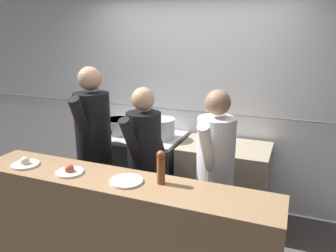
# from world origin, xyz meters

# --- Properties ---
(wall_back_tiled) EXTENTS (8.00, 0.06, 2.60)m
(wall_back_tiled) POSITION_xyz_m (0.00, 1.47, 1.30)
(wall_back_tiled) COLOR white
(wall_back_tiled) RESTS_ON ground_plane
(oven_range) EXTENTS (1.09, 0.71, 0.89)m
(oven_range) POSITION_xyz_m (-0.57, 1.07, 0.45)
(oven_range) COLOR #38383D
(oven_range) RESTS_ON ground_plane
(prep_counter) EXTENTS (0.97, 0.65, 0.88)m
(prep_counter) POSITION_xyz_m (0.52, 1.07, 0.44)
(prep_counter) COLOR gray
(prep_counter) RESTS_ON ground_plane
(pass_counter) EXTENTS (2.53, 0.45, 0.97)m
(pass_counter) POSITION_xyz_m (-0.05, -0.27, 0.48)
(pass_counter) COLOR #93704C
(pass_counter) RESTS_ON ground_plane
(stock_pot) EXTENTS (0.36, 0.36, 0.18)m
(stock_pot) POSITION_xyz_m (-0.80, 1.03, 0.98)
(stock_pot) COLOR #B7BABF
(stock_pot) RESTS_ON oven_range
(sauce_pot) EXTENTS (0.34, 0.34, 0.23)m
(sauce_pot) POSITION_xyz_m (-0.24, 1.04, 1.01)
(sauce_pot) COLOR #B7BABF
(sauce_pot) RESTS_ON oven_range
(mixing_bowl_steel) EXTENTS (0.26, 0.26, 0.08)m
(mixing_bowl_steel) POSITION_xyz_m (0.39, 1.13, 0.92)
(mixing_bowl_steel) COLOR #B7BABF
(mixing_bowl_steel) RESTS_ON prep_counter
(chefs_knife) EXTENTS (0.30, 0.20, 0.02)m
(chefs_knife) POSITION_xyz_m (0.47, 0.90, 0.89)
(chefs_knife) COLOR #B7BABF
(chefs_knife) RESTS_ON prep_counter
(plated_dish_main) EXTENTS (0.23, 0.23, 0.08)m
(plated_dish_main) POSITION_xyz_m (-0.94, -0.32, 0.99)
(plated_dish_main) COLOR white
(plated_dish_main) RESTS_ON pass_counter
(plated_dish_appetiser) EXTENTS (0.22, 0.22, 0.08)m
(plated_dish_appetiser) POSITION_xyz_m (-0.48, -0.31, 0.99)
(plated_dish_appetiser) COLOR white
(plated_dish_appetiser) RESTS_ON pass_counter
(plated_dish_dessert) EXTENTS (0.26, 0.26, 0.02)m
(plated_dish_dessert) POSITION_xyz_m (0.04, -0.29, 0.98)
(plated_dish_dessert) COLOR white
(plated_dish_dessert) RESTS_ON pass_counter
(pepper_mill) EXTENTS (0.07, 0.07, 0.26)m
(pepper_mill) POSITION_xyz_m (0.29, -0.21, 1.11)
(pepper_mill) COLOR brown
(pepper_mill) RESTS_ON pass_counter
(chef_head_cook) EXTENTS (0.40, 0.77, 1.76)m
(chef_head_cook) POSITION_xyz_m (-0.70, 0.37, 0.98)
(chef_head_cook) COLOR black
(chef_head_cook) RESTS_ON ground_plane
(chef_sous) EXTENTS (0.36, 0.70, 1.61)m
(chef_sous) POSITION_xyz_m (-0.10, 0.32, 0.89)
(chef_sous) COLOR black
(chef_sous) RESTS_ON ground_plane
(chef_line) EXTENTS (0.37, 0.71, 1.63)m
(chef_line) POSITION_xyz_m (0.59, 0.31, 0.91)
(chef_line) COLOR black
(chef_line) RESTS_ON ground_plane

